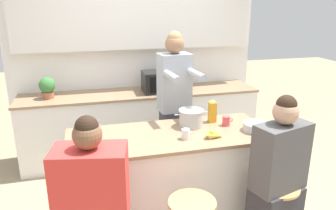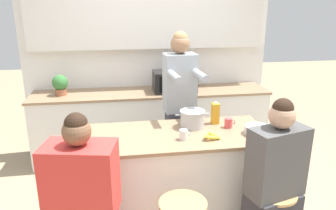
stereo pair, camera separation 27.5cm
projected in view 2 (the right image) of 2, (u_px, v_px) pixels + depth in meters
wall_back at (148, 41)px, 4.41m from camera, size 3.35×0.22×2.70m
back_counter at (152, 124)px, 4.46m from camera, size 3.11×0.62×0.91m
kitchen_island at (169, 179)px, 3.06m from camera, size 1.82×0.74×0.92m
person_cooking at (180, 113)px, 3.54m from camera, size 0.37×0.58×1.77m
person_wrapped_blanket at (84, 210)px, 2.31m from camera, size 0.54×0.38×1.37m
person_seated_near at (273, 193)px, 2.52m from camera, size 0.48×0.36×1.40m
cooking_pot at (192, 119)px, 3.07m from camera, size 0.32×0.24×0.16m
fruit_bowl at (257, 130)px, 2.91m from camera, size 0.22×0.22×0.08m
coffee_cup_near at (228, 123)px, 3.06m from camera, size 0.10×0.07×0.09m
coffee_cup_far at (184, 135)px, 2.80m from camera, size 0.10×0.07×0.09m
banana_bunch at (211, 136)px, 2.81m from camera, size 0.18×0.13×0.06m
juice_carton at (215, 113)px, 3.15m from camera, size 0.07×0.07×0.22m
microwave at (175, 81)px, 4.29m from camera, size 0.55×0.34×0.27m
potted_plant at (60, 84)px, 4.11m from camera, size 0.19×0.19×0.26m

